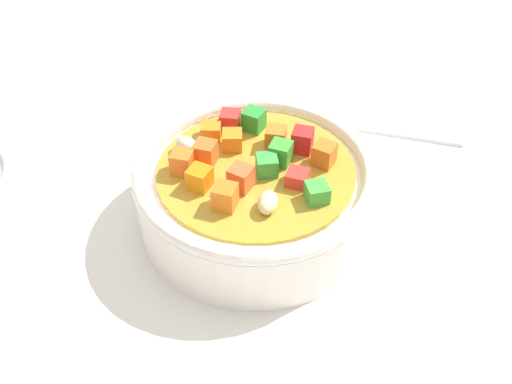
% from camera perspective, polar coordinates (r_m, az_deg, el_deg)
% --- Properties ---
extents(ground_plane, '(1.40, 1.40, 0.02)m').
position_cam_1_polar(ground_plane, '(0.44, 0.00, -3.52)').
color(ground_plane, silver).
extents(soup_bowl_main, '(0.17, 0.17, 0.07)m').
position_cam_1_polar(soup_bowl_main, '(0.41, -0.02, 0.30)').
color(soup_bowl_main, white).
rests_on(soup_bowl_main, ground_plane).
extents(spoon, '(0.07, 0.23, 0.01)m').
position_cam_1_polar(spoon, '(0.53, 5.55, 7.37)').
color(spoon, silver).
rests_on(spoon, ground_plane).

